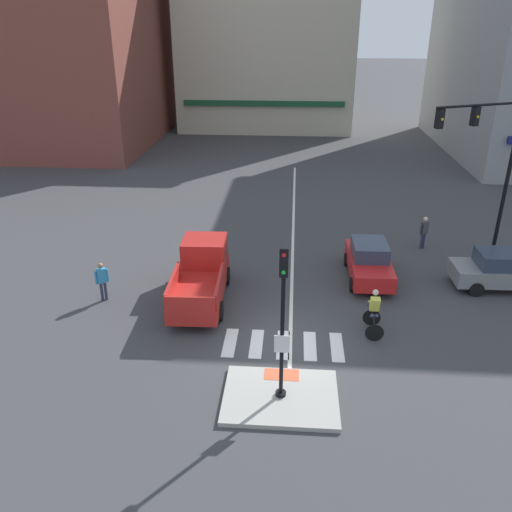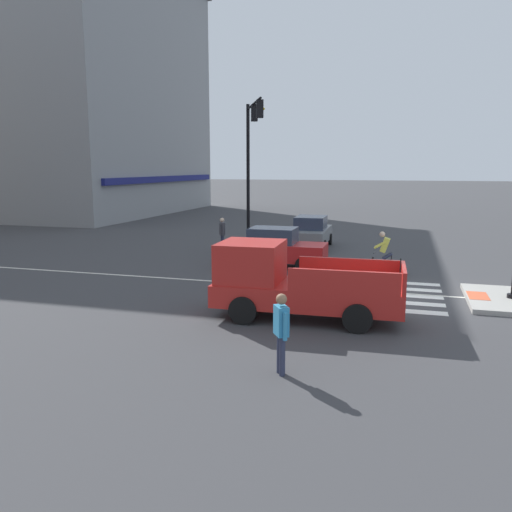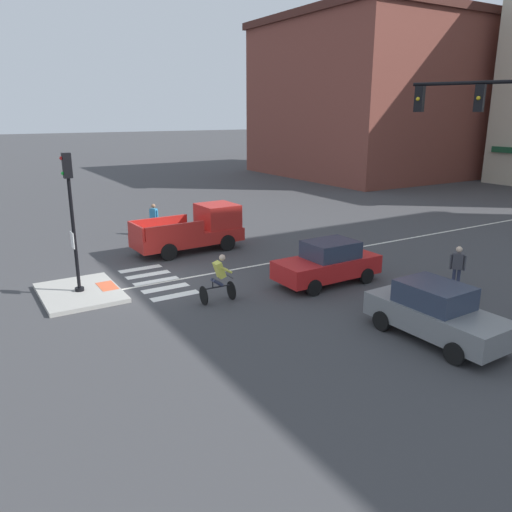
{
  "view_description": "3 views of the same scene",
  "coord_description": "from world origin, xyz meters",
  "px_view_note": "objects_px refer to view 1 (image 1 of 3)",
  "views": [
    {
      "loc": [
        0.19,
        -15.62,
        10.46
      ],
      "look_at": [
        -1.21,
        3.11,
        1.9
      ],
      "focal_mm": 36.54,
      "sensor_mm": 36.0,
      "label": 1
    },
    {
      "loc": [
        -16.89,
        0.25,
        4.12
      ],
      "look_at": [
        -0.46,
        5.02,
        1.15
      ],
      "focal_mm": 35.93,
      "sensor_mm": 36.0,
      "label": 2
    },
    {
      "loc": [
        17.88,
        -6.54,
        6.33
      ],
      "look_at": [
        1.45,
        3.46,
        0.83
      ],
      "focal_mm": 35.46,
      "sensor_mm": 36.0,
      "label": 3
    }
  ],
  "objects_px": {
    "car_red_eastbound_mid": "(369,261)",
    "pedestrian_waiting_far_side": "(424,230)",
    "traffic_light_mast": "(490,153)",
    "pickup_truck_red_westbound_near": "(202,274)",
    "car_grey_cross_right": "(502,270)",
    "pedestrian_at_curb_left": "(102,279)",
    "signal_pole": "(283,311)",
    "cyclist": "(374,311)"
  },
  "relations": [
    {
      "from": "car_red_eastbound_mid",
      "to": "pedestrian_waiting_far_side",
      "type": "relative_size",
      "value": 2.47
    },
    {
      "from": "traffic_light_mast",
      "to": "car_red_eastbound_mid",
      "type": "bearing_deg",
      "value": -153.34
    },
    {
      "from": "traffic_light_mast",
      "to": "pickup_truck_red_westbound_near",
      "type": "distance_m",
      "value": 13.81
    },
    {
      "from": "car_grey_cross_right",
      "to": "pedestrian_waiting_far_side",
      "type": "distance_m",
      "value": 4.66
    },
    {
      "from": "car_grey_cross_right",
      "to": "pedestrian_at_curb_left",
      "type": "height_order",
      "value": "pedestrian_at_curb_left"
    },
    {
      "from": "car_red_eastbound_mid",
      "to": "car_grey_cross_right",
      "type": "xyz_separation_m",
      "value": [
        5.48,
        -0.51,
        0.0
      ]
    },
    {
      "from": "car_grey_cross_right",
      "to": "traffic_light_mast",
      "type": "bearing_deg",
      "value": 94.29
    },
    {
      "from": "traffic_light_mast",
      "to": "car_red_eastbound_mid",
      "type": "relative_size",
      "value": 1.8
    },
    {
      "from": "signal_pole",
      "to": "pedestrian_waiting_far_side",
      "type": "xyz_separation_m",
      "value": [
        6.7,
        11.92,
        -2.1
      ]
    },
    {
      "from": "signal_pole",
      "to": "pedestrian_waiting_far_side",
      "type": "bearing_deg",
      "value": 60.66
    },
    {
      "from": "pickup_truck_red_westbound_near",
      "to": "pedestrian_at_curb_left",
      "type": "relative_size",
      "value": 3.09
    },
    {
      "from": "pickup_truck_red_westbound_near",
      "to": "cyclist",
      "type": "xyz_separation_m",
      "value": [
        6.67,
        -2.27,
        -0.11
      ]
    },
    {
      "from": "pickup_truck_red_westbound_near",
      "to": "pedestrian_at_curb_left",
      "type": "xyz_separation_m",
      "value": [
        -3.93,
        -0.67,
        0.0
      ]
    },
    {
      "from": "signal_pole",
      "to": "traffic_light_mast",
      "type": "relative_size",
      "value": 0.66
    },
    {
      "from": "traffic_light_mast",
      "to": "signal_pole",
      "type": "bearing_deg",
      "value": -128.64
    },
    {
      "from": "pedestrian_at_curb_left",
      "to": "cyclist",
      "type": "bearing_deg",
      "value": -8.58
    },
    {
      "from": "car_red_eastbound_mid",
      "to": "pedestrian_waiting_far_side",
      "type": "height_order",
      "value": "pedestrian_waiting_far_side"
    },
    {
      "from": "pedestrian_at_curb_left",
      "to": "pedestrian_waiting_far_side",
      "type": "height_order",
      "value": "same"
    },
    {
      "from": "cyclist",
      "to": "pickup_truck_red_westbound_near",
      "type": "bearing_deg",
      "value": 161.19
    },
    {
      "from": "traffic_light_mast",
      "to": "car_grey_cross_right",
      "type": "bearing_deg",
      "value": -85.71
    },
    {
      "from": "car_red_eastbound_mid",
      "to": "car_grey_cross_right",
      "type": "height_order",
      "value": "same"
    },
    {
      "from": "signal_pole",
      "to": "pedestrian_at_curb_left",
      "type": "distance_m",
      "value": 9.47
    },
    {
      "from": "pickup_truck_red_westbound_near",
      "to": "signal_pole",
      "type": "bearing_deg",
      "value": -61.16
    },
    {
      "from": "traffic_light_mast",
      "to": "pickup_truck_red_westbound_near",
      "type": "height_order",
      "value": "traffic_light_mast"
    },
    {
      "from": "car_grey_cross_right",
      "to": "pedestrian_waiting_far_side",
      "type": "bearing_deg",
      "value": 120.72
    },
    {
      "from": "signal_pole",
      "to": "traffic_light_mast",
      "type": "bearing_deg",
      "value": 51.36
    },
    {
      "from": "car_red_eastbound_mid",
      "to": "car_grey_cross_right",
      "type": "relative_size",
      "value": 0.99
    },
    {
      "from": "traffic_light_mast",
      "to": "cyclist",
      "type": "relative_size",
      "value": 4.42
    },
    {
      "from": "car_red_eastbound_mid",
      "to": "cyclist",
      "type": "height_order",
      "value": "cyclist"
    },
    {
      "from": "cyclist",
      "to": "pedestrian_waiting_far_side",
      "type": "height_order",
      "value": "cyclist"
    },
    {
      "from": "pickup_truck_red_westbound_near",
      "to": "traffic_light_mast",
      "type": "bearing_deg",
      "value": 21.41
    },
    {
      "from": "car_grey_cross_right",
      "to": "cyclist",
      "type": "bearing_deg",
      "value": -145.97
    },
    {
      "from": "signal_pole",
      "to": "car_grey_cross_right",
      "type": "xyz_separation_m",
      "value": [
        9.08,
        7.92,
        -2.27
      ]
    },
    {
      "from": "car_red_eastbound_mid",
      "to": "pedestrian_at_curb_left",
      "type": "xyz_separation_m",
      "value": [
        -10.96,
        -2.86,
        0.17
      ]
    },
    {
      "from": "pickup_truck_red_westbound_near",
      "to": "cyclist",
      "type": "relative_size",
      "value": 3.07
    },
    {
      "from": "traffic_light_mast",
      "to": "car_grey_cross_right",
      "type": "relative_size",
      "value": 1.79
    },
    {
      "from": "traffic_light_mast",
      "to": "pedestrian_at_curb_left",
      "type": "bearing_deg",
      "value": -161.29
    },
    {
      "from": "signal_pole",
      "to": "car_grey_cross_right",
      "type": "relative_size",
      "value": 1.17
    },
    {
      "from": "pickup_truck_red_westbound_near",
      "to": "cyclist",
      "type": "distance_m",
      "value": 7.05
    },
    {
      "from": "car_red_eastbound_mid",
      "to": "pedestrian_waiting_far_side",
      "type": "distance_m",
      "value": 4.67
    },
    {
      "from": "car_red_eastbound_mid",
      "to": "pickup_truck_red_westbound_near",
      "type": "bearing_deg",
      "value": -162.77
    },
    {
      "from": "pedestrian_waiting_far_side",
      "to": "cyclist",
      "type": "bearing_deg",
      "value": -113.55
    }
  ]
}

